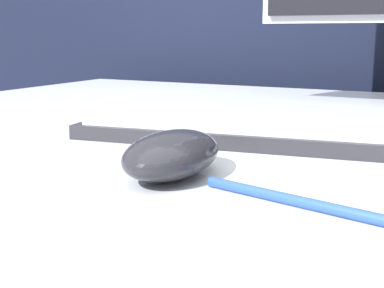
{
  "coord_description": "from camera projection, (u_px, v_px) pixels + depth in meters",
  "views": [
    {
      "loc": [
        0.15,
        -0.57,
        0.85
      ],
      "look_at": [
        -0.07,
        -0.16,
        0.75
      ],
      "focal_mm": 50.0,
      "sensor_mm": 36.0,
      "label": 1
    }
  ],
  "objects": [
    {
      "name": "computer_mouse_near",
      "position": [
        172.0,
        154.0,
        0.44
      ],
      "size": [
        0.08,
        0.12,
        0.04
      ],
      "rotation": [
        0.0,
        0.0,
        0.08
      ],
      "color": "#232328",
      "rests_on": "desk"
    },
    {
      "name": "keyboard",
      "position": [
        260.0,
        129.0,
        0.6
      ],
      "size": [
        0.42,
        0.2,
        0.02
      ],
      "rotation": [
        0.0,
        0.0,
        0.14
      ],
      "color": "#28282D",
      "rests_on": "desk"
    },
    {
      "name": "pen",
      "position": [
        289.0,
        199.0,
        0.37
      ],
      "size": [
        0.14,
        0.04,
        0.01
      ],
      "rotation": [
        0.0,
        0.0,
        -0.23
      ],
      "color": "#284C9E",
      "rests_on": "desk"
    }
  ]
}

